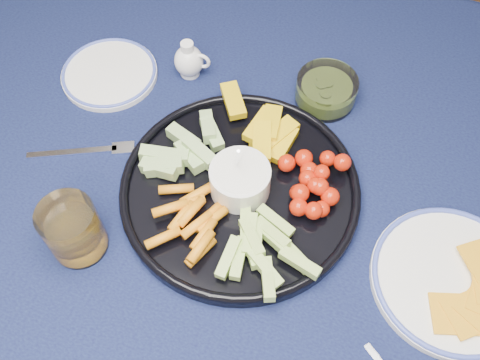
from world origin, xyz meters
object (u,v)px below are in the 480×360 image
(pickle_bowl, at_px, (326,91))
(juice_tumbler, at_px, (74,232))
(side_plate_extra, at_px, (109,73))
(dining_table, at_px, (231,167))
(creamer_pitcher, at_px, (189,61))
(cheese_plate, at_px, (453,279))
(crudite_platter, at_px, (238,186))

(pickle_bowl, height_order, juice_tumbler, juice_tumbler)
(side_plate_extra, bearing_deg, juice_tumbler, -68.40)
(dining_table, bearing_deg, pickle_bowl, 49.57)
(creamer_pitcher, bearing_deg, cheese_plate, -24.43)
(creamer_pitcher, bearing_deg, pickle_bowl, 6.59)
(cheese_plate, bearing_deg, crudite_platter, 175.49)
(dining_table, xyz_separation_m, cheese_plate, (0.41, -0.12, 0.10))
(creamer_pitcher, relative_size, juice_tumbler, 0.75)
(creamer_pitcher, distance_m, cheese_plate, 0.59)
(cheese_plate, height_order, juice_tumbler, juice_tumbler)
(juice_tumbler, bearing_deg, pickle_bowl, 57.56)
(creamer_pitcher, xyz_separation_m, cheese_plate, (0.54, -0.25, -0.02))
(dining_table, height_order, side_plate_extra, side_plate_extra)
(crudite_platter, height_order, side_plate_extra, crudite_platter)
(cheese_plate, distance_m, juice_tumbler, 0.57)
(creamer_pitcher, relative_size, side_plate_extra, 0.42)
(juice_tumbler, height_order, side_plate_extra, juice_tumbler)
(dining_table, xyz_separation_m, juice_tumbler, (-0.14, -0.27, 0.13))
(juice_tumbler, bearing_deg, side_plate_extra, 111.60)
(cheese_plate, bearing_deg, pickle_bowl, 135.46)
(juice_tumbler, relative_size, side_plate_extra, 0.56)
(crudite_platter, bearing_deg, juice_tumbler, -137.74)
(pickle_bowl, bearing_deg, dining_table, -130.43)
(crudite_platter, bearing_deg, pickle_bowl, 73.19)
(crudite_platter, height_order, cheese_plate, crudite_platter)
(dining_table, bearing_deg, cheese_plate, -16.93)
(crudite_platter, relative_size, side_plate_extra, 2.16)
(crudite_platter, distance_m, cheese_plate, 0.36)
(cheese_plate, bearing_deg, dining_table, 163.07)
(crudite_platter, relative_size, creamer_pitcher, 5.14)
(creamer_pitcher, bearing_deg, juice_tumbler, -91.44)
(pickle_bowl, xyz_separation_m, cheese_plate, (0.28, -0.28, -0.01))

